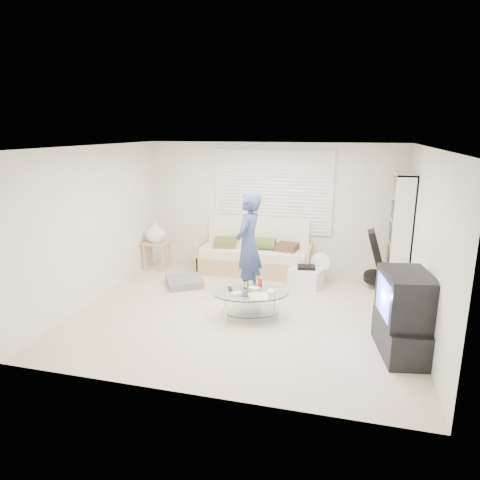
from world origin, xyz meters
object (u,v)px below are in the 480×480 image
(bookshelf, at_px, (399,233))
(tv_unit, at_px, (403,315))
(coffee_table, at_px, (252,297))
(futon_sofa, at_px, (255,255))

(bookshelf, bearing_deg, tv_unit, -93.03)
(bookshelf, xyz_separation_m, coffee_table, (-2.17, -1.84, -0.68))
(bookshelf, height_order, tv_unit, bookshelf)
(futon_sofa, xyz_separation_m, bookshelf, (2.59, -0.28, 0.67))
(bookshelf, bearing_deg, futon_sofa, 173.92)
(futon_sofa, height_order, bookshelf, bookshelf)
(coffee_table, bearing_deg, futon_sofa, 101.19)
(tv_unit, bearing_deg, coffee_table, 165.76)
(bookshelf, height_order, coffee_table, bookshelf)
(tv_unit, xyz_separation_m, coffee_table, (-2.05, 0.52, -0.18))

